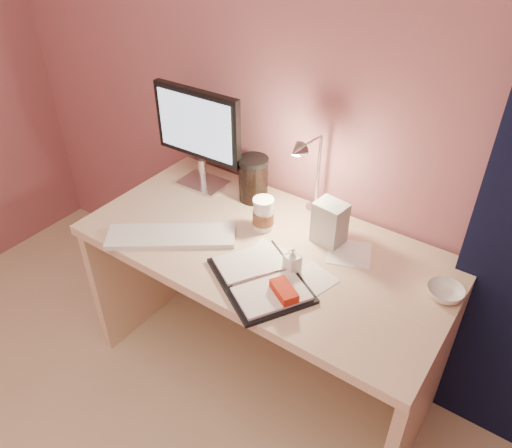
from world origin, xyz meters
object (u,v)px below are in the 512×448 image
Objects in this scene: desk_lamp at (310,172)px; desk at (275,278)px; keyboard at (171,236)px; dark_jar at (253,181)px; coffee_cup at (263,215)px; bowl at (445,293)px; monitor at (199,130)px; planner at (262,280)px; lotion_bottle at (292,260)px; product_box at (330,223)px.

desk is at bearing -101.64° from desk_lamp.
keyboard is at bearing -141.64° from desk.
desk is at bearing -35.42° from dark_jar.
coffee_cup is 0.71m from bowl.
desk_lamp reaches higher than keyboard.
bowl is at bearing -3.52° from desk_lamp.
monitor is 0.73m from planner.
dark_jar reaches higher than coffee_cup.
lotion_bottle is 0.31× the size of desk_lamp.
dark_jar reaches higher than bowl.
lotion_bottle is (0.63, -0.27, -0.21)m from monitor.
planner is at bearing -51.41° from dark_jar.
monitor reaches higher than product_box.
planner reaches higher than bowl.
coffee_cup is 0.26m from product_box.
planner is (0.43, -0.01, 0.00)m from keyboard.
keyboard is at bearing -168.41° from lotion_bottle.
monitor is at bearing 175.56° from bowl.
monitor is 4.03× the size of lotion_bottle.
dark_jar is (-0.33, 0.41, 0.07)m from planner.
planner is 3.55× the size of bowl.
product_box is at bearing -11.00° from dark_jar.
bowl is 0.51m from lotion_bottle.
lotion_bottle is 0.65× the size of product_box.
planner is 0.53m from dark_jar.
lotion_bottle is at bearing -34.44° from coffee_cup.
planner is 0.46m from desk_lamp.
desk is 11.40× the size of bowl.
coffee_cup is 0.78× the size of dark_jar.
coffee_cup is 0.38× the size of desk_lamp.
desk is 0.41m from dark_jar.
desk is 3.21× the size of planner.
desk is at bearing 143.81° from planner.
dark_jar is at bearing 141.15° from lotion_bottle.
monitor reaches higher than dark_jar.
monitor is (-0.47, 0.12, 0.49)m from desk.
monitor is 2.56× the size of dark_jar.
planner is 3.98× the size of lotion_bottle.
coffee_cup is at bearing -44.56° from dark_jar.
monitor is 0.31m from dark_jar.
lotion_bottle is at bearing -24.90° from keyboard.
desk is 12.77× the size of lotion_bottle.
coffee_cup is (0.25, 0.26, 0.05)m from keyboard.
coffee_cup is at bearing -17.20° from monitor.
keyboard is at bearing -103.37° from dark_jar.
desk_lamp reaches higher than dark_jar.
bowl is 0.63m from desk_lamp.
desk is 0.37m from product_box.
bowl is (0.64, 0.03, 0.25)m from desk.
keyboard is 0.43m from planner.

